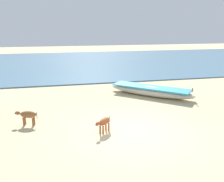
# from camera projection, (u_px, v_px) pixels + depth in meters

# --- Properties ---
(ground) EXTENTS (80.00, 80.00, 0.00)m
(ground) POSITION_uv_depth(u_px,v_px,m) (133.00, 132.00, 8.95)
(ground) COLOR #CCB789
(sea_water) EXTENTS (60.00, 20.00, 0.08)m
(sea_water) POSITION_uv_depth(u_px,v_px,m) (83.00, 62.00, 25.72)
(sea_water) COLOR slate
(sea_water) RESTS_ON ground
(fishing_boat_1) EXTENTS (4.40, 4.12, 0.73)m
(fishing_boat_1) POSITION_uv_depth(u_px,v_px,m) (151.00, 91.00, 13.54)
(fishing_boat_1) COLOR beige
(fishing_boat_1) RESTS_ON ground
(calf_near_brown) EXTENTS (0.89, 0.44, 0.59)m
(calf_near_brown) POSITION_uv_depth(u_px,v_px,m) (28.00, 115.00, 9.47)
(calf_near_brown) COLOR brown
(calf_near_brown) RESTS_ON ground
(calf_far_rust) EXTENTS (0.72, 0.69, 0.56)m
(calf_far_rust) POSITION_uv_depth(u_px,v_px,m) (104.00, 122.00, 8.84)
(calf_far_rust) COLOR #9E4C28
(calf_far_rust) RESTS_ON ground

